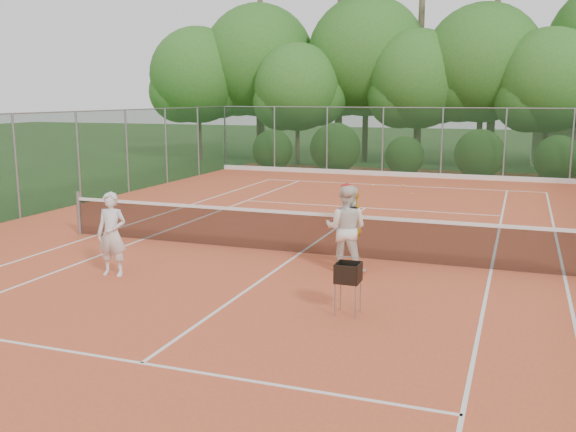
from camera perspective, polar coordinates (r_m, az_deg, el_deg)
The scene contains 13 objects.
ground at distance 14.40m, azimuth 1.04°, elevation -3.44°, with size 120.00×120.00×0.00m, color #254719.
clay_court at distance 14.40m, azimuth 1.04°, elevation -3.40°, with size 18.00×36.00×0.02m, color #D05630.
tennis_net at distance 14.28m, azimuth 1.04°, elevation -1.37°, with size 11.97×0.10×1.10m.
player_white at distance 12.96m, azimuth -15.39°, elevation -1.57°, with size 0.60×0.40×1.65m, color silver.
player_center_grp at distance 12.81m, azimuth 5.19°, elevation -1.09°, with size 0.86×0.67×1.80m.
player_yellow at distance 13.19m, azimuth 5.71°, elevation -1.02°, with size 0.97×0.40×1.66m, color yellow.
ball_hopper at distance 10.34m, azimuth 5.37°, elevation -5.13°, with size 0.37×0.37×0.86m.
stray_ball_a at distance 25.66m, azimuth 10.18°, elevation 2.71°, with size 0.07×0.07×0.07m, color #C7DF33.
stray_ball_b at distance 25.46m, azimuth 7.57°, elevation 2.73°, with size 0.07×0.07×0.07m, color yellow.
stray_ball_c at distance 23.40m, azimuth 10.89°, elevation 1.94°, with size 0.07×0.07×0.07m, color gold.
court_markings at distance 14.40m, azimuth 1.04°, elevation -3.35°, with size 11.03×23.83×0.01m.
fence_back at distance 28.65m, azimuth 10.94°, elevation 6.44°, with size 18.07×0.07×3.00m.
tropical_treeline at distance 33.62m, azimuth 15.11°, elevation 12.99°, with size 32.10×8.49×15.03m.
Camera 1 is at (4.55, -13.22, 3.49)m, focal length 40.00 mm.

